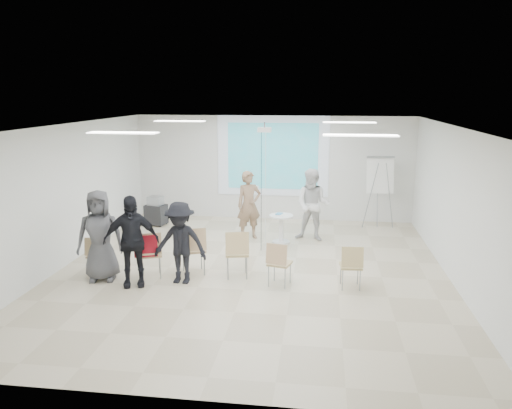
# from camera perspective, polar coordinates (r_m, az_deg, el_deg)

# --- Properties ---
(floor) EXTENTS (8.00, 9.00, 0.10)m
(floor) POSITION_cam_1_polar(r_m,az_deg,el_deg) (10.51, -0.58, -7.89)
(floor) COLOR beige
(floor) RESTS_ON ground
(ceiling) EXTENTS (8.00, 9.00, 0.10)m
(ceiling) POSITION_cam_1_polar(r_m,az_deg,el_deg) (9.85, -0.62, 9.23)
(ceiling) COLOR white
(ceiling) RESTS_ON wall_back
(wall_back) EXTENTS (8.00, 0.10, 3.00)m
(wall_back) POSITION_cam_1_polar(r_m,az_deg,el_deg) (14.51, 1.94, 4.21)
(wall_back) COLOR silver
(wall_back) RESTS_ON floor
(wall_left) EXTENTS (0.10, 9.00, 3.00)m
(wall_left) POSITION_cam_1_polar(r_m,az_deg,el_deg) (11.36, -21.27, 0.94)
(wall_left) COLOR silver
(wall_left) RESTS_ON floor
(wall_right) EXTENTS (0.10, 9.00, 3.00)m
(wall_right) POSITION_cam_1_polar(r_m,az_deg,el_deg) (10.32, 22.27, -0.27)
(wall_right) COLOR silver
(wall_right) RESTS_ON floor
(projection_halo) EXTENTS (3.20, 0.01, 2.30)m
(projection_halo) POSITION_cam_1_polar(r_m,az_deg,el_deg) (14.40, 1.93, 5.55)
(projection_halo) COLOR silver
(projection_halo) RESTS_ON wall_back
(projection_image) EXTENTS (2.60, 0.01, 1.90)m
(projection_image) POSITION_cam_1_polar(r_m,az_deg,el_deg) (14.39, 1.92, 5.54)
(projection_image) COLOR #34A6B4
(projection_image) RESTS_ON wall_back
(pedestal_table) EXTENTS (0.72, 0.72, 0.73)m
(pedestal_table) POSITION_cam_1_polar(r_m,az_deg,el_deg) (12.28, 2.89, -2.60)
(pedestal_table) COLOR silver
(pedestal_table) RESTS_ON floor
(player_left) EXTENTS (0.86, 0.76, 1.96)m
(player_left) POSITION_cam_1_polar(r_m,az_deg,el_deg) (12.56, -0.81, 0.46)
(player_left) COLOR #95755B
(player_left) RESTS_ON floor
(player_right) EXTENTS (1.09, 0.94, 2.01)m
(player_right) POSITION_cam_1_polar(r_m,az_deg,el_deg) (12.47, 6.52, 0.38)
(player_right) COLOR white
(player_right) RESTS_ON floor
(controller_left) EXTENTS (0.09, 0.13, 0.04)m
(controller_left) POSITION_cam_1_polar(r_m,az_deg,el_deg) (12.71, 0.15, 2.05)
(controller_left) COLOR white
(controller_left) RESTS_ON player_left
(controller_right) EXTENTS (0.06, 0.12, 0.04)m
(controller_right) POSITION_cam_1_polar(r_m,az_deg,el_deg) (12.65, 5.77, 2.20)
(controller_right) COLOR white
(controller_right) RESTS_ON player_right
(chair_far_left) EXTENTS (0.39, 0.42, 0.83)m
(chair_far_left) POSITION_cam_1_polar(r_m,az_deg,el_deg) (10.59, -17.73, -5.27)
(chair_far_left) COLOR tan
(chair_far_left) RESTS_ON floor
(chair_left_mid) EXTENTS (0.60, 0.62, 0.97)m
(chair_left_mid) POSITION_cam_1_polar(r_m,az_deg,el_deg) (10.15, -12.02, -5.22)
(chair_left_mid) COLOR tan
(chair_left_mid) RESTS_ON floor
(chair_left_inner) EXTENTS (0.63, 0.65, 1.01)m
(chair_left_inner) POSITION_cam_1_polar(r_m,az_deg,el_deg) (10.20, -7.12, -4.80)
(chair_left_inner) COLOR tan
(chair_left_inner) RESTS_ON floor
(chair_center) EXTENTS (0.55, 0.58, 0.99)m
(chair_center) POSITION_cam_1_polar(r_m,az_deg,el_deg) (9.95, -2.19, -5.23)
(chair_center) COLOR tan
(chair_center) RESTS_ON floor
(chair_right_inner) EXTENTS (0.50, 0.53, 0.88)m
(chair_right_inner) POSITION_cam_1_polar(r_m,az_deg,el_deg) (9.56, 2.58, -6.42)
(chair_right_inner) COLOR tan
(chair_right_inner) RESTS_ON floor
(chair_right_far) EXTENTS (0.43, 0.46, 0.87)m
(chair_right_far) POSITION_cam_1_polar(r_m,az_deg,el_deg) (9.59, 10.85, -6.62)
(chair_right_far) COLOR tan
(chair_right_far) RESTS_ON floor
(red_jacket) EXTENTS (0.46, 0.26, 0.43)m
(red_jacket) POSITION_cam_1_polar(r_m,az_deg,el_deg) (9.99, -12.49, -4.65)
(red_jacket) COLOR maroon
(red_jacket) RESTS_ON chair_left_mid
(laptop) EXTENTS (0.44, 0.39, 0.03)m
(laptop) POSITION_cam_1_polar(r_m,az_deg,el_deg) (10.32, -7.15, -4.92)
(laptop) COLOR black
(laptop) RESTS_ON chair_left_inner
(audience_left) EXTENTS (1.34, 1.01, 2.04)m
(audience_left) POSITION_cam_1_polar(r_m,az_deg,el_deg) (9.75, -14.11, -3.34)
(audience_left) COLOR black
(audience_left) RESTS_ON floor
(audience_mid) EXTENTS (1.23, 0.74, 1.83)m
(audience_mid) POSITION_cam_1_polar(r_m,az_deg,el_deg) (9.73, -8.66, -3.75)
(audience_mid) COLOR black
(audience_mid) RESTS_ON floor
(audience_outer) EXTENTS (1.12, 0.87, 2.03)m
(audience_outer) POSITION_cam_1_polar(r_m,az_deg,el_deg) (10.22, -17.45, -2.83)
(audience_outer) COLOR #525357
(audience_outer) RESTS_ON floor
(flipchart_easel) EXTENTS (0.86, 0.65, 1.98)m
(flipchart_easel) POSITION_cam_1_polar(r_m,az_deg,el_deg) (13.83, 13.99, 3.25)
(flipchart_easel) COLOR gray
(flipchart_easel) RESTS_ON floor
(av_cart) EXTENTS (0.62, 0.53, 0.81)m
(av_cart) POSITION_cam_1_polar(r_m,az_deg,el_deg) (14.24, -11.36, -0.82)
(av_cart) COLOR black
(av_cart) RESTS_ON floor
(ceiling_projector) EXTENTS (0.30, 0.25, 3.00)m
(ceiling_projector) POSITION_cam_1_polar(r_m,az_deg,el_deg) (11.34, 0.96, 7.86)
(ceiling_projector) COLOR white
(ceiling_projector) RESTS_ON ceiling
(fluor_panel_nw) EXTENTS (1.20, 0.30, 0.02)m
(fluor_panel_nw) POSITION_cam_1_polar(r_m,az_deg,el_deg) (12.23, -8.70, 9.40)
(fluor_panel_nw) COLOR white
(fluor_panel_nw) RESTS_ON ceiling
(fluor_panel_ne) EXTENTS (1.20, 0.30, 0.02)m
(fluor_panel_ne) POSITION_cam_1_polar(r_m,az_deg,el_deg) (11.77, 10.61, 9.20)
(fluor_panel_ne) COLOR white
(fluor_panel_ne) RESTS_ON ceiling
(fluor_panel_sw) EXTENTS (1.20, 0.30, 0.02)m
(fluor_panel_sw) POSITION_cam_1_polar(r_m,az_deg,el_deg) (8.93, -14.96, 7.93)
(fluor_panel_sw) COLOR white
(fluor_panel_sw) RESTS_ON ceiling
(fluor_panel_se) EXTENTS (1.20, 0.30, 0.02)m
(fluor_panel_se) POSITION_cam_1_polar(r_m,az_deg,el_deg) (8.29, 11.82, 7.74)
(fluor_panel_se) COLOR white
(fluor_panel_se) RESTS_ON ceiling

